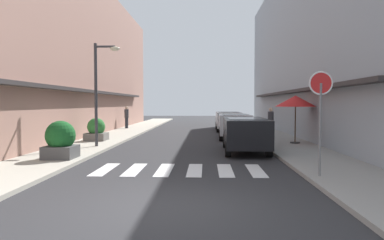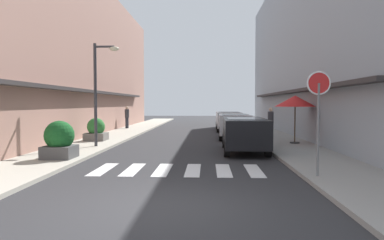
{
  "view_description": "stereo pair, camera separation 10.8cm",
  "coord_description": "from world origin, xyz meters",
  "views": [
    {
      "loc": [
        0.81,
        -7.07,
        2.08
      ],
      "look_at": [
        -0.07,
        15.8,
        1.04
      ],
      "focal_mm": 33.35,
      "sensor_mm": 36.0,
      "label": 1
    },
    {
      "loc": [
        0.92,
        -7.07,
        2.08
      ],
      "look_at": [
        -0.07,
        15.8,
        1.04
      ],
      "focal_mm": 33.35,
      "sensor_mm": 36.0,
      "label": 2
    }
  ],
  "objects": [
    {
      "name": "ground_plane",
      "position": [
        0.0,
        14.48,
        0.0
      ],
      "size": [
        79.63,
        79.63,
        0.0
      ],
      "primitive_type": "plane",
      "color": "#2B2B2D"
    },
    {
      "name": "sidewalk_left",
      "position": [
        -4.86,
        14.48,
        0.06
      ],
      "size": [
        2.61,
        50.68,
        0.12
      ],
      "primitive_type": "cube",
      "color": "#ADA899",
      "rests_on": "ground_plane"
    },
    {
      "name": "sidewalk_right",
      "position": [
        4.86,
        14.48,
        0.06
      ],
      "size": [
        2.61,
        50.68,
        0.12
      ],
      "primitive_type": "cube",
      "color": "gray",
      "rests_on": "ground_plane"
    },
    {
      "name": "building_row_left",
      "position": [
        -8.66,
        15.29,
        5.14
      ],
      "size": [
        5.5,
        34.58,
        10.28
      ],
      "color": "#A87A6B",
      "rests_on": "ground_plane"
    },
    {
      "name": "building_row_right",
      "position": [
        8.66,
        15.29,
        5.79
      ],
      "size": [
        5.5,
        34.58,
        11.59
      ],
      "color": "#939EA8",
      "rests_on": "ground_plane"
    },
    {
      "name": "crosswalk",
      "position": [
        -0.0,
        3.99,
        0.01
      ],
      "size": [
        5.2,
        2.2,
        0.01
      ],
      "color": "silver",
      "rests_on": "ground_plane"
    },
    {
      "name": "parked_car_near",
      "position": [
        2.51,
        8.2,
        0.92
      ],
      "size": [
        1.88,
        4.37,
        1.47
      ],
      "color": "black",
      "rests_on": "ground_plane"
    },
    {
      "name": "parked_car_mid",
      "position": [
        2.51,
        14.03,
        0.92
      ],
      "size": [
        1.91,
        4.02,
        1.47
      ],
      "color": "silver",
      "rests_on": "ground_plane"
    },
    {
      "name": "parked_car_far",
      "position": [
        2.51,
        20.18,
        0.92
      ],
      "size": [
        1.81,
        4.48,
        1.47
      ],
      "color": "silver",
      "rests_on": "ground_plane"
    },
    {
      "name": "round_street_sign",
      "position": [
        3.92,
        2.7,
        2.3
      ],
      "size": [
        0.65,
        0.07,
        2.84
      ],
      "color": "slate",
      "rests_on": "sidewalk_right"
    },
    {
      "name": "street_lamp",
      "position": [
        -4.04,
        9.16,
        3.05
      ],
      "size": [
        1.19,
        0.28,
        4.72
      ],
      "color": "#38383D",
      "rests_on": "sidewalk_left"
    },
    {
      "name": "cafe_umbrella",
      "position": [
        5.26,
        10.78,
        2.2
      ],
      "size": [
        2.0,
        2.0,
        2.37
      ],
      "color": "#262626",
      "rests_on": "sidewalk_right"
    },
    {
      "name": "planter_corner",
      "position": [
        -4.41,
        5.49,
        0.77
      ],
      "size": [
        1.06,
        1.06,
        1.35
      ],
      "color": "#4C4C4C",
      "rests_on": "sidewalk_left"
    },
    {
      "name": "planter_midblock",
      "position": [
        -5.05,
        11.73,
        0.66
      ],
      "size": [
        1.09,
        1.09,
        1.2
      ],
      "color": "slate",
      "rests_on": "sidewalk_left"
    },
    {
      "name": "pedestrian_walking_near",
      "position": [
        4.64,
        14.03,
        1.03
      ],
      "size": [
        0.34,
        0.34,
        1.73
      ],
      "rotation": [
        0.0,
        0.0,
        3.52
      ],
      "color": "#282B33",
      "rests_on": "sidewalk_right"
    },
    {
      "name": "pedestrian_walking_far",
      "position": [
        -5.53,
        21.18,
        1.05
      ],
      "size": [
        0.34,
        0.34,
        1.75
      ],
      "rotation": [
        0.0,
        0.0,
        4.87
      ],
      "color": "#282B33",
      "rests_on": "sidewalk_left"
    }
  ]
}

